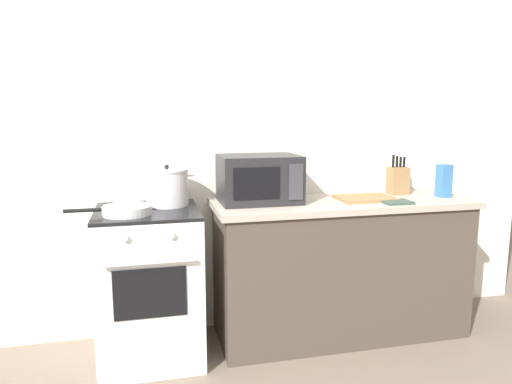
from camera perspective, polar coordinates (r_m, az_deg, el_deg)
The scene contains 11 objects.
back_wall at distance 3.23m, azimuth -1.73°, elevation 5.44°, with size 4.40×0.10×2.50m, color silver.
lower_cabinet_right at distance 3.25m, azimuth 10.21°, elevation -9.32°, with size 1.64×0.56×0.88m, color #4C4238.
countertop_right at distance 3.13m, azimuth 10.46°, elevation -1.32°, with size 1.70×0.60×0.04m, color #ADA393.
stove at distance 2.97m, azimuth -12.74°, elevation -10.84°, with size 0.60×0.64×0.92m.
stock_pot at distance 2.93m, azimuth -10.69°, elevation 0.57°, with size 0.35×0.26×0.25m.
frying_pan at distance 2.73m, azimuth -15.47°, elevation -2.13°, with size 0.47×0.27×0.05m.
microwave at distance 2.98m, azimuth 0.38°, elevation 1.60°, with size 0.50×0.37×0.30m.
cutting_board at distance 3.17m, azimuth 13.05°, elevation -0.73°, with size 0.36×0.26×0.02m, color #997047.
knife_block at distance 3.43m, azimuth 16.78°, elevation 1.38°, with size 0.13×0.10×0.28m.
pasta_box at distance 3.41m, azimuth 21.77°, elevation 1.26°, with size 0.08×0.08×0.22m, color teal.
oven_mitt at distance 3.10m, azimuth 16.65°, elevation -1.16°, with size 0.18×0.14×0.02m, color #384C42.
Camera 1 is at (-0.36, -2.18, 1.49)m, focal length 33.06 mm.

